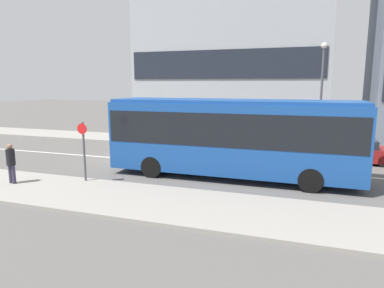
{
  "coord_description": "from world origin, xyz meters",
  "views": [
    {
      "loc": [
        9.13,
        -16.68,
        4.15
      ],
      "look_at": [
        4.05,
        -1.62,
        1.36
      ],
      "focal_mm": 32.0,
      "sensor_mm": 36.0,
      "label": 1
    }
  ],
  "objects_px": {
    "pedestrian_near_stop": "(11,161)",
    "bus_stop_sign": "(84,147)",
    "city_bus": "(232,133)",
    "street_lamp": "(322,85)",
    "parked_car_0": "(354,151)"
  },
  "relations": [
    {
      "from": "city_bus",
      "to": "street_lamp",
      "type": "height_order",
      "value": "street_lamp"
    },
    {
      "from": "pedestrian_near_stop",
      "to": "parked_car_0",
      "type": "bearing_deg",
      "value": -136.22
    },
    {
      "from": "bus_stop_sign",
      "to": "parked_car_0",
      "type": "bearing_deg",
      "value": 35.86
    },
    {
      "from": "street_lamp",
      "to": "parked_car_0",
      "type": "bearing_deg",
      "value": -53.58
    },
    {
      "from": "pedestrian_near_stop",
      "to": "street_lamp",
      "type": "distance_m",
      "value": 17.13
    },
    {
      "from": "city_bus",
      "to": "street_lamp",
      "type": "distance_m",
      "value": 8.71
    },
    {
      "from": "pedestrian_near_stop",
      "to": "street_lamp",
      "type": "relative_size",
      "value": 0.25
    },
    {
      "from": "bus_stop_sign",
      "to": "street_lamp",
      "type": "relative_size",
      "value": 0.39
    },
    {
      "from": "city_bus",
      "to": "bus_stop_sign",
      "type": "bearing_deg",
      "value": -146.87
    },
    {
      "from": "pedestrian_near_stop",
      "to": "bus_stop_sign",
      "type": "bearing_deg",
      "value": -144.19
    },
    {
      "from": "parked_car_0",
      "to": "street_lamp",
      "type": "relative_size",
      "value": 0.65
    },
    {
      "from": "city_bus",
      "to": "pedestrian_near_stop",
      "type": "xyz_separation_m",
      "value": [
        -8.21,
        -4.25,
        -0.94
      ]
    },
    {
      "from": "city_bus",
      "to": "pedestrian_near_stop",
      "type": "height_order",
      "value": "city_bus"
    },
    {
      "from": "parked_car_0",
      "to": "street_lamp",
      "type": "height_order",
      "value": "street_lamp"
    },
    {
      "from": "city_bus",
      "to": "parked_car_0",
      "type": "relative_size",
      "value": 2.62
    }
  ]
}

